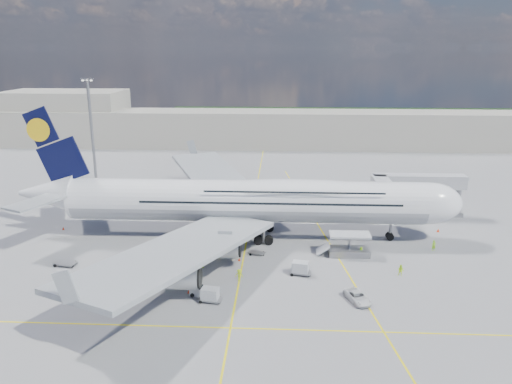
{
  "coord_description": "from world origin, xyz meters",
  "views": [
    {
      "loc": [
        5.73,
        -72.71,
        32.31
      ],
      "look_at": [
        1.65,
        8.0,
        8.94
      ],
      "focal_mm": 35.0,
      "sensor_mm": 36.0,
      "label": 1
    }
  ],
  "objects_px": {
    "dolly_nose_far": "(300,268)",
    "cone_wing_left_inner": "(251,214)",
    "light_mast": "(92,130)",
    "jet_bridge": "(406,186)",
    "catering_truck_inner": "(206,201)",
    "crew_nose": "(434,246)",
    "cone_wing_right_inner": "(239,259)",
    "cone_wing_right_outer": "(189,291)",
    "service_van": "(358,297)",
    "dolly_row_a": "(110,264)",
    "catering_truck_outer": "(218,175)",
    "airliner": "(249,200)",
    "crew_van": "(361,252)",
    "baggage_tug": "(199,291)",
    "cone_tail": "(63,228)",
    "dolly_back": "(65,263)",
    "crew_wing": "(202,262)",
    "crew_tug": "(239,275)",
    "cargo_loader": "(348,248)",
    "cone_nose": "(438,230)",
    "dolly_row_b": "(180,257)",
    "crew_loader": "(401,270)",
    "cone_wing_left_outer": "(230,197)",
    "dolly_row_c": "(210,294)"
  },
  "relations": [
    {
      "from": "cone_wing_left_outer",
      "to": "dolly_nose_far",
      "type": "bearing_deg",
      "value": -69.39
    },
    {
      "from": "light_mast",
      "to": "baggage_tug",
      "type": "height_order",
      "value": "light_mast"
    },
    {
      "from": "light_mast",
      "to": "jet_bridge",
      "type": "bearing_deg",
      "value": -19.02
    },
    {
      "from": "crew_tug",
      "to": "dolly_row_a",
      "type": "bearing_deg",
      "value": 171.72
    },
    {
      "from": "crew_loader",
      "to": "cone_nose",
      "type": "xyz_separation_m",
      "value": [
        11.05,
        18.9,
        -0.58
      ]
    },
    {
      "from": "cargo_loader",
      "to": "service_van",
      "type": "relative_size",
      "value": 1.8
    },
    {
      "from": "crew_loader",
      "to": "crew_wing",
      "type": "distance_m",
      "value": 29.69
    },
    {
      "from": "service_van",
      "to": "catering_truck_outer",
      "type": "bearing_deg",
      "value": 92.96
    },
    {
      "from": "dolly_nose_far",
      "to": "cone_wing_left_inner",
      "type": "relative_size",
      "value": 6.09
    },
    {
      "from": "catering_truck_inner",
      "to": "service_van",
      "type": "relative_size",
      "value": 1.53
    },
    {
      "from": "cone_wing_right_inner",
      "to": "cone_wing_right_outer",
      "type": "xyz_separation_m",
      "value": [
        -6.03,
        -11.11,
        0.0
      ]
    },
    {
      "from": "dolly_back",
      "to": "crew_loader",
      "type": "bearing_deg",
      "value": 12.01
    },
    {
      "from": "cargo_loader",
      "to": "catering_truck_inner",
      "type": "xyz_separation_m",
      "value": [
        -26.33,
        21.87,
        0.75
      ]
    },
    {
      "from": "crew_van",
      "to": "cone_wing_left_inner",
      "type": "relative_size",
      "value": 2.79
    },
    {
      "from": "jet_bridge",
      "to": "dolly_nose_far",
      "type": "xyz_separation_m",
      "value": [
        -20.93,
        -25.79,
        -5.77
      ]
    },
    {
      "from": "airliner",
      "to": "jet_bridge",
      "type": "bearing_deg",
      "value": 20.31
    },
    {
      "from": "dolly_nose_far",
      "to": "cone_wing_right_inner",
      "type": "bearing_deg",
      "value": 165.68
    },
    {
      "from": "cargo_loader",
      "to": "light_mast",
      "type": "bearing_deg",
      "value": 143.46
    },
    {
      "from": "baggage_tug",
      "to": "cone_tail",
      "type": "height_order",
      "value": "baggage_tug"
    },
    {
      "from": "cone_nose",
      "to": "cone_wing_left_inner",
      "type": "relative_size",
      "value": 1.13
    },
    {
      "from": "crew_loader",
      "to": "catering_truck_outer",
      "type": "bearing_deg",
      "value": 143.83
    },
    {
      "from": "crew_nose",
      "to": "crew_van",
      "type": "bearing_deg",
      "value": -176.23
    },
    {
      "from": "crew_wing",
      "to": "crew_tug",
      "type": "xyz_separation_m",
      "value": [
        6.04,
        -4.21,
        -0.06
      ]
    },
    {
      "from": "dolly_row_c",
      "to": "cone_wing_right_inner",
      "type": "distance_m",
      "value": 13.62
    },
    {
      "from": "dolly_row_b",
      "to": "cone_wing_right_outer",
      "type": "bearing_deg",
      "value": -65.65
    },
    {
      "from": "dolly_row_c",
      "to": "jet_bridge",
      "type": "bearing_deg",
      "value": 56.32
    },
    {
      "from": "catering_truck_inner",
      "to": "crew_nose",
      "type": "height_order",
      "value": "catering_truck_inner"
    },
    {
      "from": "cone_wing_right_outer",
      "to": "baggage_tug",
      "type": "bearing_deg",
      "value": -23.68
    },
    {
      "from": "catering_truck_inner",
      "to": "catering_truck_outer",
      "type": "bearing_deg",
      "value": 85.55
    },
    {
      "from": "service_van",
      "to": "dolly_back",
      "type": "bearing_deg",
      "value": 147.87
    },
    {
      "from": "dolly_nose_far",
      "to": "catering_truck_outer",
      "type": "relative_size",
      "value": 0.55
    },
    {
      "from": "dolly_back",
      "to": "crew_wing",
      "type": "distance_m",
      "value": 21.25
    },
    {
      "from": "dolly_nose_far",
      "to": "cone_nose",
      "type": "height_order",
      "value": "dolly_nose_far"
    },
    {
      "from": "cone_wing_right_inner",
      "to": "cone_wing_right_outer",
      "type": "distance_m",
      "value": 12.64
    },
    {
      "from": "airliner",
      "to": "dolly_row_b",
      "type": "relative_size",
      "value": 23.15
    },
    {
      "from": "service_van",
      "to": "dolly_row_a",
      "type": "bearing_deg",
      "value": 145.35
    },
    {
      "from": "dolly_nose_far",
      "to": "catering_truck_inner",
      "type": "bearing_deg",
      "value": 132.96
    },
    {
      "from": "dolly_row_b",
      "to": "dolly_back",
      "type": "xyz_separation_m",
      "value": [
        -17.59,
        -1.7,
        -0.73
      ]
    },
    {
      "from": "airliner",
      "to": "crew_van",
      "type": "distance_m",
      "value": 20.97
    },
    {
      "from": "cone_wing_left_outer",
      "to": "dolly_back",
      "type": "bearing_deg",
      "value": -120.4
    },
    {
      "from": "dolly_row_a",
      "to": "cargo_loader",
      "type": "bearing_deg",
      "value": 2.97
    },
    {
      "from": "crew_wing",
      "to": "crew_tug",
      "type": "distance_m",
      "value": 7.36
    },
    {
      "from": "dolly_back",
      "to": "cone_wing_right_inner",
      "type": "height_order",
      "value": "cone_wing_right_inner"
    },
    {
      "from": "crew_nose",
      "to": "jet_bridge",
      "type": "bearing_deg",
      "value": 86.01
    },
    {
      "from": "baggage_tug",
      "to": "cone_tail",
      "type": "bearing_deg",
      "value": 154.44
    },
    {
      "from": "dolly_row_b",
      "to": "cone_tail",
      "type": "xyz_separation_m",
      "value": [
        -24.57,
        13.76,
        -0.84
      ]
    },
    {
      "from": "airliner",
      "to": "light_mast",
      "type": "bearing_deg",
      "value": 139.0
    },
    {
      "from": "dolly_back",
      "to": "crew_tug",
      "type": "relative_size",
      "value": 1.97
    },
    {
      "from": "crew_nose",
      "to": "cone_wing_left_outer",
      "type": "height_order",
      "value": "crew_nose"
    },
    {
      "from": "dolly_row_a",
      "to": "catering_truck_outer",
      "type": "relative_size",
      "value": 0.53
    }
  ]
}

